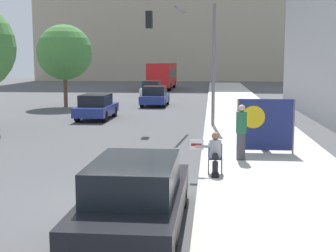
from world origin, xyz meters
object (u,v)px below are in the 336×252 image
(traffic_light_pole, at_px, (189,44))
(car_on_road_midblock, at_px, (155,96))
(seated_protester, at_px, (215,152))
(parked_car_curbside, at_px, (136,195))
(city_bus_on_road, at_px, (163,74))
(jogger_on_sidewalk, at_px, (241,132))
(street_tree_midblock, at_px, (64,52))
(pedestrian_behind, at_px, (266,124))
(car_on_road_distant, at_px, (152,89))
(car_on_road_nearest, at_px, (96,107))
(protest_banner, at_px, (265,125))

(traffic_light_pole, height_order, car_on_road_midblock, traffic_light_pole)
(seated_protester, xyz_separation_m, traffic_light_pole, (-1.22, 10.29, 3.38))
(parked_car_curbside, height_order, city_bus_on_road, city_bus_on_road)
(jogger_on_sidewalk, relative_size, traffic_light_pole, 0.30)
(seated_protester, height_order, city_bus_on_road, city_bus_on_road)
(car_on_road_midblock, relative_size, city_bus_on_road, 0.39)
(parked_car_curbside, relative_size, street_tree_midblock, 0.80)
(pedestrian_behind, distance_m, car_on_road_distant, 27.63)
(car_on_road_nearest, distance_m, street_tree_midblock, 8.71)
(seated_protester, bearing_deg, protest_banner, 58.54)
(pedestrian_behind, relative_size, car_on_road_midblock, 0.45)
(jogger_on_sidewalk, distance_m, traffic_light_pole, 9.08)
(seated_protester, xyz_separation_m, car_on_road_midblock, (-4.28, 21.30, -0.04))
(seated_protester, xyz_separation_m, jogger_on_sidewalk, (0.86, 2.01, 0.29))
(traffic_light_pole, height_order, city_bus_on_road, traffic_light_pole)
(car_on_road_nearest, relative_size, car_on_road_midblock, 1.00)
(protest_banner, distance_m, car_on_road_distant, 28.00)
(car_on_road_midblock, bearing_deg, seated_protester, -78.63)
(pedestrian_behind, distance_m, city_bus_on_road, 39.13)
(car_on_road_midblock, bearing_deg, city_bus_on_road, 94.41)
(protest_banner, bearing_deg, pedestrian_behind, 78.98)
(jogger_on_sidewalk, xyz_separation_m, pedestrian_behind, (0.96, 1.58, 0.03))
(jogger_on_sidewalk, distance_m, car_on_road_distant, 28.93)
(city_bus_on_road, relative_size, street_tree_midblock, 1.76)
(protest_banner, height_order, car_on_road_midblock, protest_banner)
(protest_banner, bearing_deg, street_tree_midblock, 126.21)
(seated_protester, relative_size, car_on_road_distant, 0.29)
(jogger_on_sidewalk, height_order, parked_car_curbside, jogger_on_sidewalk)
(traffic_light_pole, bearing_deg, car_on_road_nearest, 152.58)
(pedestrian_behind, bearing_deg, traffic_light_pole, -110.29)
(protest_banner, xyz_separation_m, car_on_road_midblock, (-6.02, 18.12, -0.40))
(seated_protester, distance_m, traffic_light_pole, 10.90)
(seated_protester, relative_size, parked_car_curbside, 0.25)
(protest_banner, height_order, traffic_light_pole, traffic_light_pole)
(seated_protester, distance_m, car_on_road_nearest, 14.71)
(jogger_on_sidewalk, relative_size, car_on_road_midblock, 0.43)
(city_bus_on_road, bearing_deg, traffic_light_pole, -81.64)
(jogger_on_sidewalk, height_order, car_on_road_midblock, jogger_on_sidewalk)
(pedestrian_behind, xyz_separation_m, city_bus_on_road, (-7.69, 38.36, 0.67))
(parked_car_curbside, distance_m, street_tree_midblock, 26.22)
(protest_banner, xyz_separation_m, city_bus_on_road, (-7.61, 38.77, 0.63))
(jogger_on_sidewalk, bearing_deg, city_bus_on_road, -63.36)
(car_on_road_midblock, height_order, street_tree_midblock, street_tree_midblock)
(car_on_road_midblock, xyz_separation_m, car_on_road_distant, (-1.38, 8.89, 0.00))
(seated_protester, distance_m, parked_car_curbside, 4.50)
(street_tree_midblock, bearing_deg, car_on_road_nearest, -60.26)
(car_on_road_distant, distance_m, street_tree_midblock, 11.67)
(street_tree_midblock, bearing_deg, car_on_road_midblock, 10.24)
(protest_banner, xyz_separation_m, street_tree_midblock, (-12.42, 16.96, 2.78))
(car_on_road_distant, bearing_deg, car_on_road_midblock, -81.15)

